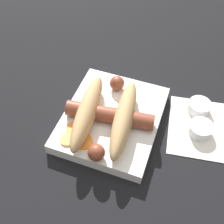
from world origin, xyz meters
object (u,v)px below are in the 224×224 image
(condiment_cup_far, at_px, (199,107))
(sausage, at_px, (108,115))
(condiment_cup_near, at_px, (200,129))
(bread_roll, at_px, (105,115))
(food_tray, at_px, (112,119))

(condiment_cup_far, bearing_deg, sausage, -57.66)
(sausage, height_order, condiment_cup_far, sausage)
(condiment_cup_near, bearing_deg, bread_roll, -72.46)
(sausage, distance_m, condiment_cup_near, 0.19)
(condiment_cup_far, bearing_deg, condiment_cup_near, 11.86)
(food_tray, height_order, condiment_cup_near, food_tray)
(bread_roll, relative_size, condiment_cup_near, 4.17)
(food_tray, distance_m, sausage, 0.03)
(food_tray, height_order, condiment_cup_far, food_tray)
(sausage, bearing_deg, food_tray, 161.38)
(bread_roll, relative_size, condiment_cup_far, 4.17)
(condiment_cup_near, bearing_deg, condiment_cup_far, -168.14)
(sausage, bearing_deg, bread_roll, -13.31)
(food_tray, bearing_deg, bread_roll, -16.68)
(sausage, bearing_deg, condiment_cup_far, 122.34)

